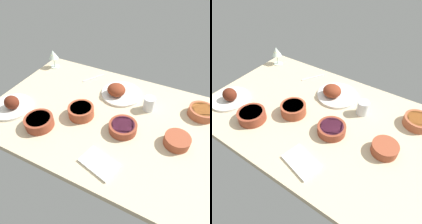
# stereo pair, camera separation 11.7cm
# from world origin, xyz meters

# --- Properties ---
(dining_table) EXTENTS (1.40, 0.90, 0.04)m
(dining_table) POSITION_xyz_m (0.00, 0.00, 0.02)
(dining_table) COLOR #C6B28E
(dining_table) RESTS_ON ground
(plate_near_viewer) EXTENTS (0.27, 0.27, 0.09)m
(plate_near_viewer) POSITION_xyz_m (-0.00, -0.21, 0.07)
(plate_near_viewer) COLOR silver
(plate_near_viewer) RESTS_ON dining_table
(plate_far_side) EXTENTS (0.25, 0.25, 0.10)m
(plate_far_side) POSITION_xyz_m (0.54, 0.20, 0.07)
(plate_far_side) COLOR silver
(plate_far_side) RESTS_ON dining_table
(bowl_onions) EXTENTS (0.16, 0.16, 0.05)m
(bowl_onions) POSITION_xyz_m (-0.14, 0.07, 0.07)
(bowl_onions) COLOR brown
(bowl_onions) RESTS_ON dining_table
(bowl_pasta) EXTENTS (0.15, 0.15, 0.06)m
(bowl_pasta) POSITION_xyz_m (0.12, 0.07, 0.07)
(bowl_pasta) COLOR brown
(bowl_pasta) RESTS_ON dining_table
(bowl_soup) EXTENTS (0.15, 0.15, 0.05)m
(bowl_soup) POSITION_xyz_m (-0.51, -0.25, 0.07)
(bowl_soup) COLOR #A35133
(bowl_soup) RESTS_ON dining_table
(bowl_cream) EXTENTS (0.13, 0.13, 0.05)m
(bowl_cream) POSITION_xyz_m (-0.43, 0.04, 0.07)
(bowl_cream) COLOR brown
(bowl_cream) RESTS_ON dining_table
(bowl_sauce) EXTENTS (0.16, 0.16, 0.06)m
(bowl_sauce) POSITION_xyz_m (0.29, 0.24, 0.07)
(bowl_sauce) COLOR brown
(bowl_sauce) RESTS_ON dining_table
(wine_glass) EXTENTS (0.08, 0.08, 0.14)m
(wine_glass) POSITION_xyz_m (0.61, -0.32, 0.14)
(wine_glass) COLOR silver
(wine_glass) RESTS_ON dining_table
(water_tumbler) EXTENTS (0.07, 0.07, 0.09)m
(water_tumbler) POSITION_xyz_m (-0.22, -0.16, 0.08)
(water_tumbler) COLOR silver
(water_tumbler) RESTS_ON dining_table
(folded_napkin) EXTENTS (0.20, 0.15, 0.01)m
(folded_napkin) POSITION_xyz_m (-0.12, 0.32, 0.05)
(folded_napkin) COLOR white
(folded_napkin) RESTS_ON dining_table
(fork_loose) EXTENTS (0.10, 0.15, 0.01)m
(fork_loose) POSITION_xyz_m (0.25, -0.31, 0.04)
(fork_loose) COLOR silver
(fork_loose) RESTS_ON dining_table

